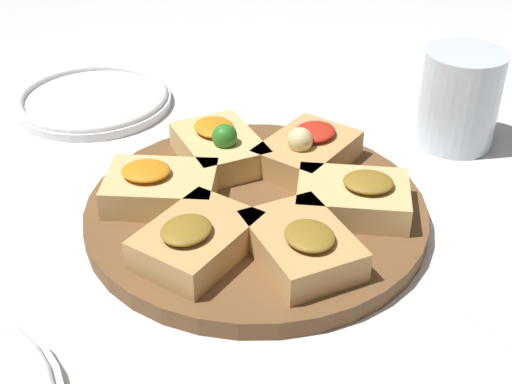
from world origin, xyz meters
TOP-DOWN VIEW (x-y plane):
  - ground_plane at (0.00, 0.00)m, footprint 3.00×3.00m
  - serving_board at (0.00, 0.00)m, footprint 0.31×0.31m
  - focaccia_slice_0 at (0.05, -0.07)m, footprint 0.11×0.12m
  - focaccia_slice_1 at (0.08, 0.01)m, footprint 0.10×0.08m
  - focaccia_slice_2 at (0.03, 0.08)m, footprint 0.10×0.12m
  - focaccia_slice_3 at (-0.05, 0.07)m, footprint 0.11×0.12m
  - focaccia_slice_4 at (-0.09, -0.01)m, footprint 0.10×0.08m
  - focaccia_slice_5 at (-0.04, -0.08)m, footprint 0.10×0.12m
  - plate_right at (0.28, 0.11)m, footprint 0.18×0.18m
  - water_glass at (0.07, -0.25)m, footprint 0.08×0.08m

SIDE VIEW (x-z plane):
  - ground_plane at x=0.00m, z-range 0.00..0.00m
  - plate_right at x=0.28m, z-range 0.00..0.02m
  - serving_board at x=0.00m, z-range 0.00..0.02m
  - focaccia_slice_2 at x=0.03m, z-range 0.01..0.05m
  - focaccia_slice_3 at x=-0.05m, z-range 0.01..0.05m
  - focaccia_slice_4 at x=-0.09m, z-range 0.01..0.05m
  - focaccia_slice_5 at x=-0.04m, z-range 0.01..0.05m
  - focaccia_slice_0 at x=0.05m, z-range 0.01..0.06m
  - focaccia_slice_1 at x=0.08m, z-range 0.01..0.06m
  - water_glass at x=0.07m, z-range 0.00..0.10m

